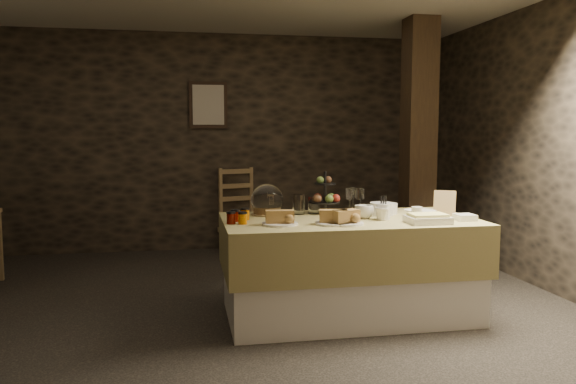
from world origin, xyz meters
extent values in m
cube|color=black|center=(0.00, 0.00, 0.00)|extent=(5.50, 5.00, 0.01)
cube|color=black|center=(0.00, 2.50, 1.30)|extent=(5.50, 0.02, 2.60)
cube|color=black|center=(0.00, -2.50, 1.30)|extent=(5.50, 0.02, 2.60)
cube|color=black|center=(2.75, 0.00, 1.30)|extent=(0.02, 5.00, 2.60)
cube|color=white|center=(0.80, -0.25, 0.36)|extent=(1.86, 0.95, 0.72)
cube|color=olive|center=(0.80, -0.25, 0.57)|extent=(1.93, 1.03, 0.39)
cube|color=#94734A|center=(-2.20, 1.36, 0.33)|extent=(0.04, 0.04, 0.66)
cube|color=#94734A|center=(0.22, 2.26, 0.25)|extent=(0.57, 0.55, 0.06)
cube|color=#94734A|center=(0.22, 2.45, 0.78)|extent=(0.43, 0.15, 0.44)
cube|color=black|center=(1.98, 1.21, 1.30)|extent=(0.30, 0.30, 2.60)
cube|color=black|center=(-0.15, 2.47, 1.75)|extent=(0.45, 0.03, 0.55)
cube|color=beige|center=(-0.15, 2.45, 1.75)|extent=(0.37, 0.01, 0.47)
cylinder|color=white|center=(1.10, -0.13, 0.81)|extent=(0.19, 0.19, 0.10)
cylinder|color=white|center=(1.16, -0.05, 0.81)|extent=(0.20, 0.20, 0.08)
cylinder|color=white|center=(1.04, -0.35, 0.82)|extent=(0.10, 0.10, 0.12)
imported|color=white|center=(0.92, -0.28, 0.82)|extent=(0.17, 0.17, 0.10)
imported|color=white|center=(1.01, -0.38, 0.81)|extent=(0.13, 0.13, 0.10)
cylinder|color=white|center=(0.90, -0.22, 0.81)|extent=(0.09, 0.09, 0.09)
cylinder|color=white|center=(1.31, -0.35, 0.81)|extent=(0.08, 0.08, 0.09)
imported|color=white|center=(1.37, -0.26, 0.79)|extent=(0.28, 0.28, 0.05)
cylinder|color=#94734A|center=(0.20, 0.05, 0.77)|extent=(0.26, 0.26, 0.01)
cylinder|color=brown|center=(0.20, 0.05, 0.81)|extent=(0.22, 0.22, 0.07)
sphere|color=white|center=(0.20, 0.05, 0.88)|extent=(0.26, 0.26, 0.26)
cylinder|color=black|center=(0.68, 0.05, 0.94)|extent=(0.02, 0.02, 0.34)
cylinder|color=black|center=(0.68, 0.05, 0.85)|extent=(0.24, 0.24, 0.01)
cylinder|color=black|center=(0.68, 0.05, 1.01)|extent=(0.17, 0.17, 0.01)
sphere|color=#587531|center=(0.74, 0.08, 0.89)|extent=(0.07, 0.07, 0.07)
sphere|color=maroon|center=(0.63, 0.09, 0.89)|extent=(0.07, 0.07, 0.07)
sphere|color=#587531|center=(0.70, -0.01, 0.89)|extent=(0.07, 0.07, 0.07)
sphere|color=brown|center=(0.61, 0.02, 0.89)|extent=(0.07, 0.07, 0.07)
sphere|color=maroon|center=(0.76, 0.01, 0.89)|extent=(0.07, 0.07, 0.07)
cylinder|color=white|center=(0.22, -0.45, 0.77)|extent=(0.26, 0.26, 0.01)
cube|color=brown|center=(0.22, -0.45, 0.82)|extent=(0.21, 0.11, 0.09)
cylinder|color=white|center=(0.60, -0.50, 0.77)|extent=(0.26, 0.26, 0.01)
cube|color=brown|center=(0.60, -0.50, 0.82)|extent=(0.22, 0.14, 0.09)
cylinder|color=white|center=(0.69, -0.52, 0.77)|extent=(0.26, 0.26, 0.01)
cube|color=brown|center=(0.69, -0.52, 0.82)|extent=(0.22, 0.16, 0.09)
cylinder|color=#650D01|center=(-0.08, -0.24, 0.80)|extent=(0.06, 0.06, 0.07)
cylinder|color=#D56F00|center=(-0.04, -0.37, 0.80)|extent=(0.06, 0.06, 0.07)
cylinder|color=#650D01|center=(-0.12, -0.34, 0.80)|extent=(0.06, 0.06, 0.07)
cylinder|color=#D56F00|center=(0.00, -0.17, 0.80)|extent=(0.06, 0.06, 0.07)
cube|color=white|center=(1.29, -0.57, 0.79)|extent=(0.30, 0.22, 0.05)
cube|color=#EDE37C|center=(1.29, -0.57, 0.82)|extent=(0.26, 0.18, 0.02)
cube|color=white|center=(1.63, -0.49, 0.79)|extent=(0.14, 0.14, 0.04)
cube|color=#94734A|center=(1.59, -0.24, 0.85)|extent=(0.18, 0.14, 0.22)
cylinder|color=white|center=(0.46, 0.04, 0.84)|extent=(0.10, 0.10, 0.16)
cylinder|color=white|center=(0.59, 0.05, 0.83)|extent=(0.09, 0.09, 0.14)
camera|label=1|loc=(-0.44, -4.36, 1.42)|focal=35.00mm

